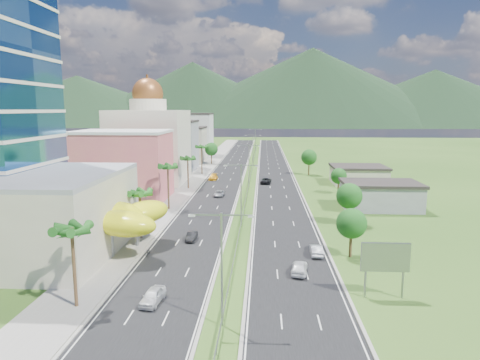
# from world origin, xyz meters

# --- Properties ---
(ground) EXTENTS (500.00, 500.00, 0.00)m
(ground) POSITION_xyz_m (0.00, 0.00, 0.00)
(ground) COLOR #2D5119
(ground) RESTS_ON ground
(road_left) EXTENTS (11.00, 260.00, 0.04)m
(road_left) POSITION_xyz_m (-7.50, 90.00, 0.02)
(road_left) COLOR black
(road_left) RESTS_ON ground
(road_right) EXTENTS (11.00, 260.00, 0.04)m
(road_right) POSITION_xyz_m (7.50, 90.00, 0.02)
(road_right) COLOR black
(road_right) RESTS_ON ground
(sidewalk_left) EXTENTS (7.00, 260.00, 0.12)m
(sidewalk_left) POSITION_xyz_m (-17.00, 90.00, 0.06)
(sidewalk_left) COLOR gray
(sidewalk_left) RESTS_ON ground
(median_guardrail) EXTENTS (0.10, 216.06, 0.76)m
(median_guardrail) POSITION_xyz_m (0.00, 71.99, 0.62)
(median_guardrail) COLOR gray
(median_guardrail) RESTS_ON ground
(streetlight_median_a) EXTENTS (6.04, 0.25, 11.00)m
(streetlight_median_a) POSITION_xyz_m (0.00, -25.00, 6.75)
(streetlight_median_a) COLOR gray
(streetlight_median_a) RESTS_ON ground
(streetlight_median_b) EXTENTS (6.04, 0.25, 11.00)m
(streetlight_median_b) POSITION_xyz_m (0.00, 10.00, 6.75)
(streetlight_median_b) COLOR gray
(streetlight_median_b) RESTS_ON ground
(streetlight_median_c) EXTENTS (6.04, 0.25, 11.00)m
(streetlight_median_c) POSITION_xyz_m (0.00, 50.00, 6.75)
(streetlight_median_c) COLOR gray
(streetlight_median_c) RESTS_ON ground
(streetlight_median_d) EXTENTS (6.04, 0.25, 11.00)m
(streetlight_median_d) POSITION_xyz_m (0.00, 95.00, 6.75)
(streetlight_median_d) COLOR gray
(streetlight_median_d) RESTS_ON ground
(streetlight_median_e) EXTENTS (6.04, 0.25, 11.00)m
(streetlight_median_e) POSITION_xyz_m (0.00, 140.00, 6.75)
(streetlight_median_e) COLOR gray
(streetlight_median_e) RESTS_ON ground
(mall_podium) EXTENTS (30.00, 24.00, 11.00)m
(mall_podium) POSITION_xyz_m (-32.00, -6.00, 5.50)
(mall_podium) COLOR #B4A994
(mall_podium) RESTS_ON ground
(lime_canopy) EXTENTS (18.00, 15.00, 7.40)m
(lime_canopy) POSITION_xyz_m (-20.00, -4.00, 4.99)
(lime_canopy) COLOR yellow
(lime_canopy) RESTS_ON ground
(pink_shophouse) EXTENTS (20.00, 15.00, 15.00)m
(pink_shophouse) POSITION_xyz_m (-28.00, 32.00, 7.50)
(pink_shophouse) COLOR #DA596D
(pink_shophouse) RESTS_ON ground
(domed_building) EXTENTS (20.00, 20.00, 28.70)m
(domed_building) POSITION_xyz_m (-28.00, 55.00, 11.35)
(domed_building) COLOR beige
(domed_building) RESTS_ON ground
(midrise_grey) EXTENTS (16.00, 15.00, 16.00)m
(midrise_grey) POSITION_xyz_m (-27.00, 80.00, 8.00)
(midrise_grey) COLOR gray
(midrise_grey) RESTS_ON ground
(midrise_beige) EXTENTS (16.00, 15.00, 13.00)m
(midrise_beige) POSITION_xyz_m (-27.00, 102.00, 6.50)
(midrise_beige) COLOR #B4A994
(midrise_beige) RESTS_ON ground
(midrise_white) EXTENTS (16.00, 15.00, 18.00)m
(midrise_white) POSITION_xyz_m (-27.00, 125.00, 9.00)
(midrise_white) COLOR silver
(midrise_white) RESTS_ON ground
(billboard) EXTENTS (5.20, 0.35, 6.20)m
(billboard) POSITION_xyz_m (17.00, -18.00, 4.42)
(billboard) COLOR gray
(billboard) RESTS_ON ground
(shed_near) EXTENTS (15.00, 10.00, 5.00)m
(shed_near) POSITION_xyz_m (28.00, 25.00, 2.50)
(shed_near) COLOR gray
(shed_near) RESTS_ON ground
(shed_far) EXTENTS (14.00, 12.00, 4.40)m
(shed_far) POSITION_xyz_m (30.00, 55.00, 2.20)
(shed_far) COLOR #B4A994
(shed_far) RESTS_ON ground
(palm_tree_a) EXTENTS (3.60, 3.60, 9.10)m
(palm_tree_a) POSITION_xyz_m (-15.50, -22.00, 8.02)
(palm_tree_a) COLOR #47301C
(palm_tree_a) RESTS_ON ground
(palm_tree_b) EXTENTS (3.60, 3.60, 8.10)m
(palm_tree_b) POSITION_xyz_m (-15.50, 2.00, 7.06)
(palm_tree_b) COLOR #47301C
(palm_tree_b) RESTS_ON ground
(palm_tree_c) EXTENTS (3.60, 3.60, 9.60)m
(palm_tree_c) POSITION_xyz_m (-15.50, 22.00, 8.50)
(palm_tree_c) COLOR #47301C
(palm_tree_c) RESTS_ON ground
(palm_tree_d) EXTENTS (3.60, 3.60, 8.60)m
(palm_tree_d) POSITION_xyz_m (-15.50, 45.00, 7.54)
(palm_tree_d) COLOR #47301C
(palm_tree_d) RESTS_ON ground
(palm_tree_e) EXTENTS (3.60, 3.60, 9.40)m
(palm_tree_e) POSITION_xyz_m (-15.50, 70.00, 8.31)
(palm_tree_e) COLOR #47301C
(palm_tree_e) RESTS_ON ground
(leafy_tree_lfar) EXTENTS (4.90, 4.90, 8.05)m
(leafy_tree_lfar) POSITION_xyz_m (-15.50, 95.00, 5.58)
(leafy_tree_lfar) COLOR #47301C
(leafy_tree_lfar) RESTS_ON ground
(leafy_tree_ra) EXTENTS (4.20, 4.20, 6.90)m
(leafy_tree_ra) POSITION_xyz_m (16.00, -5.00, 4.78)
(leafy_tree_ra) COLOR #47301C
(leafy_tree_ra) RESTS_ON ground
(leafy_tree_rb) EXTENTS (4.55, 4.55, 7.47)m
(leafy_tree_rb) POSITION_xyz_m (19.00, 12.00, 5.18)
(leafy_tree_rb) COLOR #47301C
(leafy_tree_rb) RESTS_ON ground
(leafy_tree_rc) EXTENTS (3.85, 3.85, 6.33)m
(leafy_tree_rc) POSITION_xyz_m (22.00, 40.00, 4.37)
(leafy_tree_rc) COLOR #47301C
(leafy_tree_rc) RESTS_ON ground
(leafy_tree_rd) EXTENTS (4.90, 4.90, 8.05)m
(leafy_tree_rd) POSITION_xyz_m (18.00, 70.00, 5.58)
(leafy_tree_rd) COLOR #47301C
(leafy_tree_rd) RESTS_ON ground
(mountain_ridge) EXTENTS (860.00, 140.00, 90.00)m
(mountain_ridge) POSITION_xyz_m (60.00, 450.00, 0.00)
(mountain_ridge) COLOR black
(mountain_ridge) RESTS_ON ground
(car_white_near_left) EXTENTS (2.28, 4.62, 1.51)m
(car_white_near_left) POSITION_xyz_m (-7.79, -20.72, 0.80)
(car_white_near_left) COLOR silver
(car_white_near_left) RESTS_ON road_left
(car_dark_left) EXTENTS (1.44, 3.93, 1.29)m
(car_dark_left) POSITION_xyz_m (-7.31, 1.21, 0.68)
(car_dark_left) COLOR black
(car_dark_left) RESTS_ON road_left
(car_silver_mid_left) EXTENTS (2.32, 4.80, 1.32)m
(car_silver_mid_left) POSITION_xyz_m (-6.52, 35.54, 0.70)
(car_silver_mid_left) COLOR #919498
(car_silver_mid_left) RESTS_ON road_left
(car_yellow_far_left) EXTENTS (2.27, 5.48, 1.59)m
(car_yellow_far_left) POSITION_xyz_m (-10.65, 59.20, 0.83)
(car_yellow_far_left) COLOR gold
(car_yellow_far_left) RESTS_ON road_left
(car_white_near_right) EXTENTS (2.53, 4.87, 1.58)m
(car_white_near_right) POSITION_xyz_m (8.42, -11.56, 0.83)
(car_white_near_right) COLOR white
(car_white_near_right) RESTS_ON road_right
(car_silver_right) EXTENTS (1.68, 4.53, 1.48)m
(car_silver_right) POSITION_xyz_m (11.35, -4.60, 0.78)
(car_silver_right) COLOR #ADAFB5
(car_silver_right) RESTS_ON road_right
(car_dark_far_right) EXTENTS (3.21, 5.92, 1.58)m
(car_dark_far_right) POSITION_xyz_m (4.60, 53.81, 0.83)
(car_dark_far_right) COLOR black
(car_dark_far_right) RESTS_ON road_right
(motorcycle) EXTENTS (0.59, 1.81, 1.15)m
(motorcycle) POSITION_xyz_m (-12.20, -5.98, 0.61)
(motorcycle) COLOR black
(motorcycle) RESTS_ON road_left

